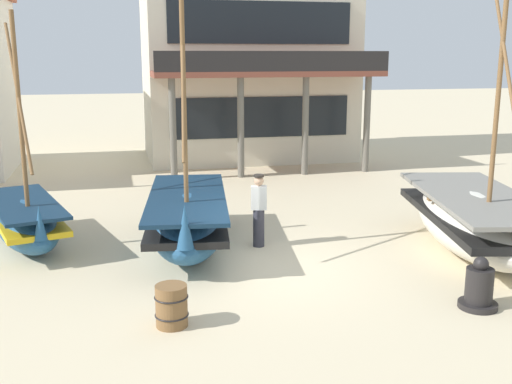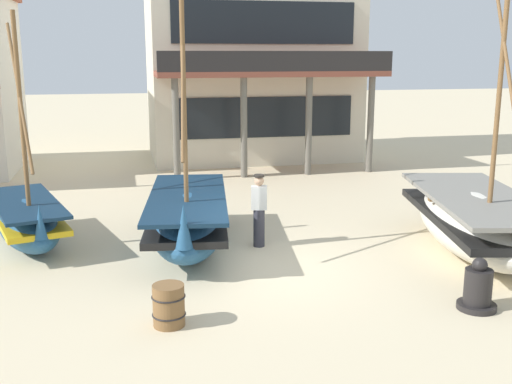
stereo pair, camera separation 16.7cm
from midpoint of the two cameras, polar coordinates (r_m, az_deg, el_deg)
ground_plane at (r=12.75m, az=0.66°, el=-7.12°), size 120.00×120.00×0.00m
fishing_boat_near_left at (r=13.97m, az=-6.75°, el=-2.47°), size 2.37×5.16×6.75m
fishing_boat_centre_large at (r=14.35m, az=19.51°, el=-2.53°), size 3.12×5.59×6.48m
fishing_boat_far_right at (r=15.03m, az=-21.02°, el=-2.52°), size 2.34×4.06×5.24m
fisherman_by_hull at (r=13.92m, az=-0.08°, el=-1.80°), size 0.40×0.29×1.68m
capstan_winch at (r=11.37m, az=19.72°, el=-8.45°), size 0.68×0.68×0.94m
wooden_barrel at (r=10.16m, az=-8.37°, el=-10.47°), size 0.56×0.56×0.70m
harbor_building_main at (r=26.38m, az=-1.15°, el=15.20°), size 8.74×7.82×10.95m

